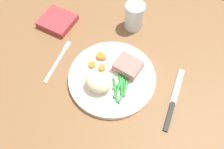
# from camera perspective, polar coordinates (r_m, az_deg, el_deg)

# --- Properties ---
(dining_table) EXTENTS (1.20, 0.90, 0.02)m
(dining_table) POSITION_cam_1_polar(r_m,az_deg,el_deg) (0.72, -0.80, -0.23)
(dining_table) COLOR brown
(dining_table) RESTS_ON ground
(dinner_plate) EXTENTS (0.26, 0.26, 0.02)m
(dinner_plate) POSITION_cam_1_polar(r_m,az_deg,el_deg) (0.69, 0.00, -0.76)
(dinner_plate) COLOR white
(dinner_plate) RESTS_ON dining_table
(meat_portion) EXTENTS (0.09, 0.08, 0.03)m
(meat_portion) POSITION_cam_1_polar(r_m,az_deg,el_deg) (0.69, 3.93, 2.03)
(meat_portion) COLOR #B2756B
(meat_portion) RESTS_ON dinner_plate
(mashed_potatoes) EXTENTS (0.07, 0.06, 0.05)m
(mashed_potatoes) POSITION_cam_1_polar(r_m,az_deg,el_deg) (0.65, -3.39, -2.04)
(mashed_potatoes) COLOR beige
(mashed_potatoes) RESTS_ON dinner_plate
(carrot_slices) EXTENTS (0.05, 0.06, 0.01)m
(carrot_slices) POSITION_cam_1_polar(r_m,az_deg,el_deg) (0.71, -3.04, 3.41)
(carrot_slices) COLOR orange
(carrot_slices) RESTS_ON dinner_plate
(green_beans) EXTENTS (0.06, 0.10, 0.01)m
(green_beans) POSITION_cam_1_polar(r_m,az_deg,el_deg) (0.67, 2.23, -2.67)
(green_beans) COLOR #2D8C38
(green_beans) RESTS_ON dinner_plate
(fork) EXTENTS (0.01, 0.17, 0.00)m
(fork) POSITION_cam_1_polar(r_m,az_deg,el_deg) (0.75, -13.10, 3.16)
(fork) COLOR silver
(fork) RESTS_ON dining_table
(knife) EXTENTS (0.02, 0.20, 0.01)m
(knife) POSITION_cam_1_polar(r_m,az_deg,el_deg) (0.69, 14.84, -6.05)
(knife) COLOR black
(knife) RESTS_ON dining_table
(water_glass) EXTENTS (0.06, 0.06, 0.09)m
(water_glass) POSITION_cam_1_polar(r_m,az_deg,el_deg) (0.80, 5.44, 13.64)
(water_glass) COLOR silver
(water_glass) RESTS_ON dining_table
(napkin) EXTENTS (0.12, 0.12, 0.02)m
(napkin) POSITION_cam_1_polar(r_m,az_deg,el_deg) (0.85, -13.18, 12.60)
(napkin) COLOR #B2383D
(napkin) RESTS_ON dining_table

